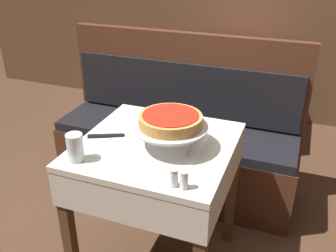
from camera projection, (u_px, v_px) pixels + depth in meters
dining_table_front at (157, 165)px, 1.80m from camera, size 0.71×0.71×0.76m
dining_table_rear at (232, 65)px, 3.16m from camera, size 0.72×0.72×0.75m
booth_bench at (176, 146)px, 2.58m from camera, size 1.61×0.46×1.08m
pizza_pan_stand at (170, 128)px, 1.67m from camera, size 0.34×0.34×0.11m
deep_dish_pizza at (170, 120)px, 1.65m from camera, size 0.28×0.28×0.05m
pizza_server at (122, 136)px, 1.79m from camera, size 0.29×0.17×0.01m
water_glass_near at (75, 147)px, 1.58m from camera, size 0.07×0.07×0.12m
salt_shaker at (174, 178)px, 1.42m from camera, size 0.03×0.03×0.07m
pepper_shaker at (184, 180)px, 1.41m from camera, size 0.03×0.03×0.07m
condiment_caddy at (236, 51)px, 3.04m from camera, size 0.11×0.11×0.16m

